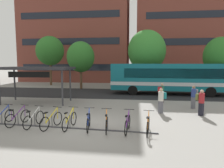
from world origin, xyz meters
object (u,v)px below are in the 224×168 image
Objects in this scene: commuter_olive_pack_0 at (201,101)px; street_tree_2 at (220,56)px; parked_bicycle_yellow_4 at (70,121)px; parked_bicycle_orange_6 at (106,123)px; city_bus at (169,77)px; commuter_red_pack_3 at (162,91)px; parked_bicycle_orange_8 at (148,126)px; commuter_grey_pack_1 at (194,95)px; street_tree_3 at (50,51)px; street_tree_0 at (81,57)px; transit_shelter at (36,69)px; parked_bicycle_blue_0 at (2,117)px; parked_bicycle_blue_5 at (89,122)px; parked_bicycle_purple_7 at (128,124)px; parked_bicycle_purple_1 at (18,118)px; parked_bicycle_yellow_3 at (52,121)px; parked_bicycle_white_2 at (34,119)px; commuter_teal_pack_2 at (161,99)px; street_tree_1 at (147,51)px.

street_tree_2 reaches higher than commuter_olive_pack_0.
parked_bicycle_orange_6 is (1.89, -0.18, 0.00)m from parked_bicycle_yellow_4.
city_bus is 7.48× the size of commuter_red_pack_3.
commuter_olive_pack_0 is (3.44, 3.64, 0.55)m from parked_bicycle_orange_8.
parked_bicycle_yellow_4 is 8.03m from commuter_olive_pack_0.
street_tree_3 is (-16.72, 13.42, 4.11)m from commuter_grey_pack_1.
parked_bicycle_orange_8 is 0.29× the size of street_tree_0.
commuter_olive_pack_0 is at bearing -14.88° from transit_shelter.
parked_bicycle_blue_0 is 5.69m from parked_bicycle_orange_6.
street_tree_2 reaches higher than parked_bicycle_blue_5.
parked_bicycle_orange_6 is (5.67, -0.38, 0.00)m from parked_bicycle_blue_0.
parked_bicycle_blue_0 is 1.00× the size of parked_bicycle_yellow_4.
street_tree_2 reaches higher than transit_shelter.
parked_bicycle_purple_7 is 1.00× the size of parked_bicycle_orange_8.
street_tree_0 reaches higher than parked_bicycle_orange_8.
parked_bicycle_yellow_4 is 0.99m from parked_bicycle_blue_5.
parked_bicycle_blue_0 and parked_bicycle_purple_7 have the same top height.
commuter_olive_pack_0 reaches higher than parked_bicycle_purple_1.
parked_bicycle_yellow_4 is (-6.66, -11.80, -1.39)m from city_bus.
commuter_grey_pack_1 is at bearing -57.55° from parked_bicycle_blue_0.
street_tree_2 is at bearing -43.35° from parked_bicycle_orange_6.
street_tree_3 is (-5.54, 18.51, 4.68)m from parked_bicycle_blue_0.
parked_bicycle_purple_7 is 0.24× the size of street_tree_3.
parked_bicycle_yellow_3 is 16.11m from street_tree_0.
parked_bicycle_white_2 is 1.06× the size of commuter_red_pack_3.
parked_bicycle_white_2 and parked_bicycle_blue_5 have the same top height.
commuter_teal_pack_2 is (1.07, 3.97, 0.56)m from parked_bicycle_orange_8.
street_tree_1 is (8.32, 0.95, 0.77)m from street_tree_0.
street_tree_3 is at bearing 170.13° from street_tree_1.
commuter_teal_pack_2 is 13.81m from street_tree_2.
street_tree_0 is at bearing 32.80° from parked_bicycle_orange_8.
commuter_red_pack_3 is at bearing -32.56° from parked_bicycle_orange_6.
parked_bicycle_orange_6 is 0.23× the size of street_tree_1.
parked_bicycle_purple_7 and parked_bicycle_orange_8 have the same top height.
street_tree_1 is at bearing -14.96° from parked_bicycle_white_2.
parked_bicycle_orange_8 is at bearing -92.49° from street_tree_1.
street_tree_3 is (-9.33, 18.71, 4.68)m from parked_bicycle_yellow_4.
commuter_olive_pack_0 reaches higher than parked_bicycle_orange_8.
street_tree_1 is (-0.82, 9.07, 3.89)m from commuter_red_pack_3.
street_tree_3 reaches higher than commuter_olive_pack_0.
street_tree_1 reaches higher than parked_bicycle_yellow_3.
commuter_olive_pack_0 is at bearing -47.39° from street_tree_0.
parked_bicycle_yellow_4 is at bearing 3.61° from commuter_teal_pack_2.
commuter_teal_pack_2 is at bearing -8.22° from parked_bicycle_orange_8.
parked_bicycle_yellow_3 is (1.97, -0.28, 0.00)m from parked_bicycle_purple_1.
commuter_grey_pack_1 reaches higher than parked_bicycle_purple_1.
street_tree_3 is at bearing 41.61° from parked_bicycle_orange_8.
parked_bicycle_white_2 is 20.63m from street_tree_3.
parked_bicycle_purple_7 is (4.82, -0.23, 0.00)m from parked_bicycle_white_2.
transit_shelter reaches higher than parked_bicycle_orange_6.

